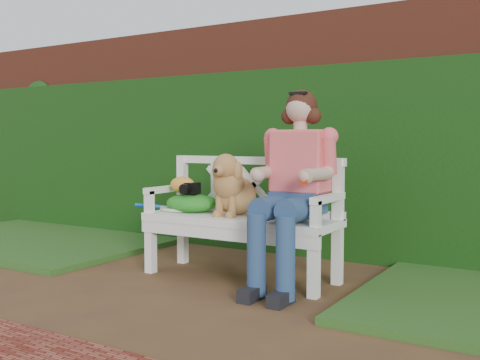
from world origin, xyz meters
The scene contains 11 objects.
ground centered at (0.00, 0.00, 0.00)m, with size 60.00×60.00×0.00m, color #492E20.
brick_wall centered at (0.00, 1.90, 1.10)m, with size 10.00×0.30×2.20m, color brown.
ivy_hedge centered at (0.00, 1.68, 0.85)m, with size 10.00×0.18×1.70m, color #1B3F10.
grass_left centered at (-2.40, 0.90, 0.03)m, with size 2.60×2.00×0.05m, color #1A3614.
garden_bench centered at (0.17, 0.62, 0.24)m, with size 1.58×0.60×0.48m, color white, non-canonical shape.
seated_woman centered at (0.65, 0.60, 0.69)m, with size 0.58×0.78×1.38m, color #F53044, non-canonical shape.
dog centered at (0.11, 0.62, 0.72)m, with size 0.32×0.43×0.48m, color #B38A3D, non-canonical shape.
tennis_racket centered at (-0.44, 0.64, 0.50)m, with size 0.69×0.29×0.03m, color white, non-canonical shape.
green_bag centered at (-0.29, 0.62, 0.55)m, with size 0.43×0.33×0.15m, color #226B31, non-canonical shape.
camera_item centered at (-0.28, 0.60, 0.67)m, with size 0.13×0.10×0.09m, color black.
baseball_glove centered at (-0.37, 0.61, 0.69)m, with size 0.21×0.16×0.13m, color gold.
Camera 1 is at (2.35, -2.97, 1.04)m, focal length 42.00 mm.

